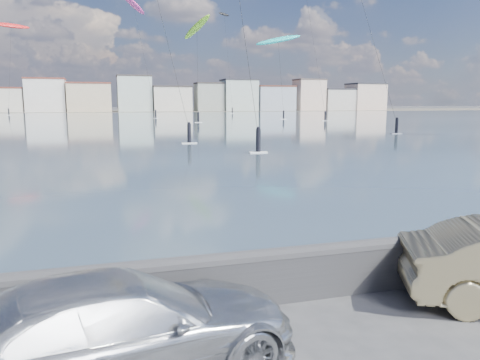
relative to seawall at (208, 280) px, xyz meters
name	(u,v)px	position (x,y,z in m)	size (l,w,h in m)	color
bay_water	(111,121)	(0.00, 88.80, -0.58)	(500.00, 177.00, 0.00)	#2F4550
far_shore_strip	(106,111)	(0.00, 197.30, -0.57)	(500.00, 60.00, 0.00)	#4C473D
seawall	(208,280)	(0.00, 0.00, 0.00)	(400.00, 0.36, 1.08)	#28282B
far_buildings	(109,96)	(1.31, 183.30, 5.44)	(240.79, 13.26, 14.60)	beige
car_silver	(121,327)	(-1.62, -1.76, 0.16)	(2.08, 5.12, 1.49)	#B7BABF
kitesurfer_3	(224,16)	(40.23, 154.26, 32.39)	(7.01, 16.58, 34.77)	black
kitesurfer_6	(11,26)	(-26.03, 147.36, 25.05)	(10.96, 11.43, 26.92)	red
kitesurfer_8	(197,28)	(18.01, 91.05, 18.30)	(6.29, 17.86, 21.73)	#8CD826
kitesurfer_11	(278,41)	(38.82, 98.37, 17.42)	(11.09, 11.82, 20.14)	#19BFBF
kitesurfer_13	(133,5)	(7.06, 115.94, 26.98)	(8.18, 18.68, 30.40)	#E5338C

